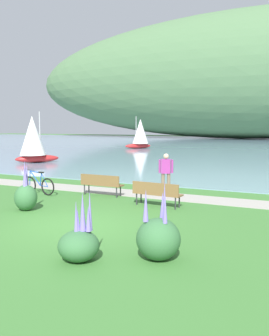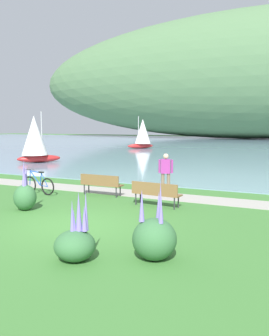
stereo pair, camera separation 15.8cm
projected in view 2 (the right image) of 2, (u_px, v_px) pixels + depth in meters
ground_plane at (73, 225)px, 10.43m from camera, size 200.00×200.00×0.00m
bay_water at (264, 146)px, 52.76m from camera, size 180.00×80.00×0.04m
distant_hillside at (247, 75)px, 79.44m from camera, size 107.34×28.00×27.86m
shoreline_path at (147, 194)px, 15.07m from camera, size 60.00×1.50×0.01m
park_bench_near_camera at (156, 192)px, 12.75m from camera, size 1.83×0.63×0.88m
park_bench_further_along at (101, 183)px, 14.80m from camera, size 1.81×0.50×0.88m
bicycle_leaning_near_bench at (39, 185)px, 15.16m from camera, size 1.77×0.24×1.01m
person_at_shoreline at (166, 171)px, 15.06m from camera, size 0.59×0.32×1.71m
echium_bush_closest_to_camera at (25, 196)px, 12.23m from camera, size 0.77×0.77×1.70m
echium_bush_beside_closest at (75, 243)px, 7.63m from camera, size 0.88×0.88×1.50m
echium_bush_mid_cluster at (155, 237)px, 7.69m from camera, size 0.96×0.96×1.72m
sailboat_nearest_to_shore at (35, 139)px, 27.82m from camera, size 2.99×3.25×3.93m
sailboat_toward_hillside at (142, 133)px, 45.77m from camera, size 3.19×3.25×4.03m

